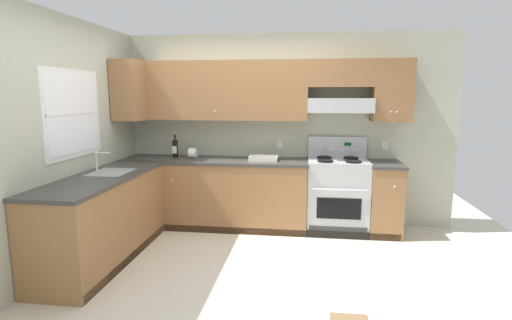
# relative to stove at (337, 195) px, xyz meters

# --- Properties ---
(ground_plane) EXTENTS (7.04, 7.04, 0.00)m
(ground_plane) POSITION_rel_stove_xyz_m (-1.28, -1.25, -0.48)
(ground_plane) COLOR beige
(wall_back) EXTENTS (4.68, 0.57, 2.55)m
(wall_back) POSITION_rel_stove_xyz_m (-0.89, 0.27, 1.00)
(wall_back) COLOR #B7BAA3
(wall_back) RESTS_ON ground_plane
(wall_left) EXTENTS (0.47, 4.00, 2.55)m
(wall_left) POSITION_rel_stove_xyz_m (-2.87, -1.03, 0.87)
(wall_left) COLOR #B7BAA3
(wall_left) RESTS_ON ground_plane
(counter_back_run) EXTENTS (3.60, 0.65, 0.91)m
(counter_back_run) POSITION_rel_stove_xyz_m (-1.30, -0.01, -0.03)
(counter_back_run) COLOR olive
(counter_back_run) RESTS_ON ground_plane
(counter_left_run) EXTENTS (0.63, 1.91, 1.13)m
(counter_left_run) POSITION_rel_stove_xyz_m (-2.52, -1.25, -0.02)
(counter_left_run) COLOR olive
(counter_left_run) RESTS_ON ground_plane
(stove) EXTENTS (0.76, 0.62, 1.20)m
(stove) POSITION_rel_stove_xyz_m (0.00, 0.00, 0.00)
(stove) COLOR #B7BABC
(stove) RESTS_ON ground_plane
(wine_bottle) EXTENTS (0.07, 0.07, 0.33)m
(wine_bottle) POSITION_rel_stove_xyz_m (-2.17, 0.09, 0.57)
(wine_bottle) COLOR black
(wine_bottle) RESTS_ON counter_back_run
(bowl) EXTENTS (0.36, 0.23, 0.06)m
(bowl) POSITION_rel_stove_xyz_m (-0.95, -0.02, 0.45)
(bowl) COLOR white
(bowl) RESTS_ON counter_back_run
(paper_towel_roll) EXTENTS (0.10, 0.13, 0.13)m
(paper_towel_roll) POSITION_rel_stove_xyz_m (-1.91, 0.05, 0.50)
(paper_towel_roll) COLOR white
(paper_towel_roll) RESTS_ON counter_back_run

